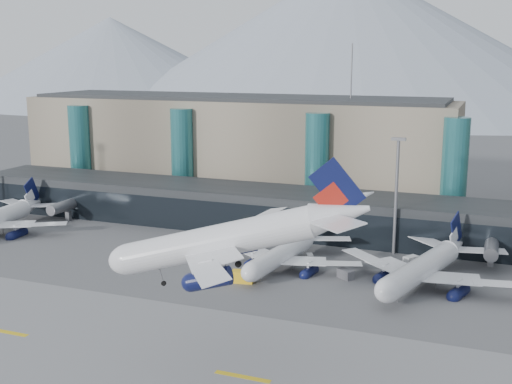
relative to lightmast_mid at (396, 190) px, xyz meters
The scene contains 17 objects.
ground 58.41m from the lightmast_mid, 122.01° to the right, with size 900.00×900.00×0.00m, color #515154.
runway_strip 71.25m from the lightmast_mid, 115.46° to the right, with size 400.00×40.00×0.04m, color slate.
runway_markings 71.24m from the lightmast_mid, 115.46° to the right, with size 128.00×1.00×0.02m.
concourse 32.94m from the lightmast_mid, 162.04° to the left, with size 170.00×27.00×10.00m.
terminal_main 69.21m from the lightmast_mid, 142.63° to the left, with size 130.00×30.00×31.00m.
teal_towers 51.97m from the lightmast_mid, 149.97° to the left, with size 116.40×19.40×46.00m.
mountain_ridge 333.77m from the lightmast_mid, 92.42° to the left, with size 910.00×400.00×110.00m.
lightmast_mid is the anchor object (origin of this frame).
hero_jet 62.54m from the lightmast_mid, 99.80° to the right, with size 38.02×37.85×12.32m.
jet_parked_left 95.99m from the lightmast_mid, behind, with size 38.54×38.10×12.46m.
jet_parked_mid 26.80m from the lightmast_mid, 140.80° to the right, with size 33.59×33.70×10.93m.
jet_parked_right 20.37m from the lightmast_mid, 59.56° to the right, with size 37.70×39.40×12.65m.
veh_b 43.31m from the lightmast_mid, 164.76° to the right, with size 2.42×1.49×1.40m, color yellow.
veh_c 24.45m from the lightmast_mid, 107.54° to the right, with size 3.28×1.73×1.82m, color #4E4D53.
veh_d 15.49m from the lightmast_mid, 53.20° to the right, with size 3.14×1.68×1.79m, color #BEBEBE.
veh_g 23.62m from the lightmast_mid, 146.42° to the right, with size 2.20×1.28×1.28m, color #BEBEBE.
veh_h 39.63m from the lightmast_mid, 130.10° to the right, with size 4.09×2.15×2.26m, color yellow.
Camera 1 is at (50.17, -88.41, 42.18)m, focal length 45.00 mm.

